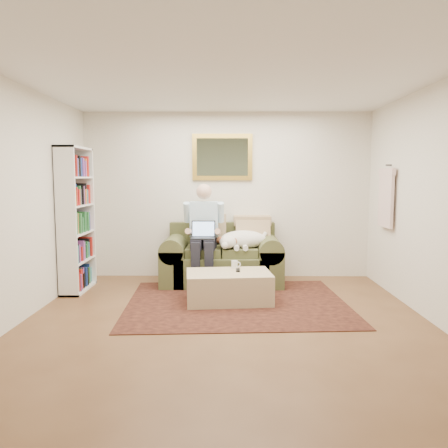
{
  "coord_description": "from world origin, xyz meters",
  "views": [
    {
      "loc": [
        0.03,
        -4.42,
        1.58
      ],
      "look_at": [
        -0.04,
        1.5,
        0.95
      ],
      "focal_mm": 35.0,
      "sensor_mm": 36.0,
      "label": 1
    }
  ],
  "objects_px": {
    "ottoman": "(229,287)",
    "bookshelf": "(76,220)",
    "sleeping_dog": "(243,239)",
    "coffee_mug": "(235,264)",
    "sofa": "(222,263)",
    "seated_man": "(203,236)",
    "laptop": "(203,234)"
  },
  "relations": [
    {
      "from": "seated_man",
      "to": "ottoman",
      "type": "height_order",
      "value": "seated_man"
    },
    {
      "from": "seated_man",
      "to": "laptop",
      "type": "relative_size",
      "value": 4.33
    },
    {
      "from": "sleeping_dog",
      "to": "laptop",
      "type": "bearing_deg",
      "value": -166.36
    },
    {
      "from": "sofa",
      "to": "bookshelf",
      "type": "bearing_deg",
      "value": -168.3
    },
    {
      "from": "laptop",
      "to": "bookshelf",
      "type": "xyz_separation_m",
      "value": [
        -1.76,
        -0.19,
        0.22
      ]
    },
    {
      "from": "coffee_mug",
      "to": "bookshelf",
      "type": "xyz_separation_m",
      "value": [
        -2.21,
        0.33,
        0.56
      ]
    },
    {
      "from": "ottoman",
      "to": "bookshelf",
      "type": "xyz_separation_m",
      "value": [
        -2.13,
        0.58,
        0.81
      ]
    },
    {
      "from": "sofa",
      "to": "ottoman",
      "type": "height_order",
      "value": "sofa"
    },
    {
      "from": "seated_man",
      "to": "sleeping_dog",
      "type": "xyz_separation_m",
      "value": [
        0.58,
        0.07,
        -0.07
      ]
    },
    {
      "from": "laptop",
      "to": "sleeping_dog",
      "type": "distance_m",
      "value": 0.61
    },
    {
      "from": "seated_man",
      "to": "bookshelf",
      "type": "distance_m",
      "value": 1.8
    },
    {
      "from": "sofa",
      "to": "seated_man",
      "type": "distance_m",
      "value": 0.54
    },
    {
      "from": "ottoman",
      "to": "coffee_mug",
      "type": "xyz_separation_m",
      "value": [
        0.08,
        0.25,
        0.24
      ]
    },
    {
      "from": "sleeping_dog",
      "to": "coffee_mug",
      "type": "xyz_separation_m",
      "value": [
        -0.14,
        -0.66,
        -0.24
      ]
    },
    {
      "from": "ottoman",
      "to": "sofa",
      "type": "bearing_deg",
      "value": 95.8
    },
    {
      "from": "sofa",
      "to": "bookshelf",
      "type": "distance_m",
      "value": 2.18
    },
    {
      "from": "seated_man",
      "to": "laptop",
      "type": "height_order",
      "value": "seated_man"
    },
    {
      "from": "coffee_mug",
      "to": "bookshelf",
      "type": "relative_size",
      "value": 0.05
    },
    {
      "from": "sofa",
      "to": "sleeping_dog",
      "type": "relative_size",
      "value": 2.43
    },
    {
      "from": "seated_man",
      "to": "ottoman",
      "type": "bearing_deg",
      "value": -66.33
    },
    {
      "from": "ottoman",
      "to": "bookshelf",
      "type": "relative_size",
      "value": 0.53
    },
    {
      "from": "seated_man",
      "to": "coffee_mug",
      "type": "height_order",
      "value": "seated_man"
    },
    {
      "from": "bookshelf",
      "to": "sleeping_dog",
      "type": "bearing_deg",
      "value": 8.02
    },
    {
      "from": "sleeping_dog",
      "to": "bookshelf",
      "type": "distance_m",
      "value": 2.39
    },
    {
      "from": "laptop",
      "to": "ottoman",
      "type": "relative_size",
      "value": 0.32
    },
    {
      "from": "coffee_mug",
      "to": "bookshelf",
      "type": "bearing_deg",
      "value": 171.61
    },
    {
      "from": "sofa",
      "to": "seated_man",
      "type": "xyz_separation_m",
      "value": [
        -0.27,
        -0.16,
        0.44
      ]
    },
    {
      "from": "sofa",
      "to": "sleeping_dog",
      "type": "bearing_deg",
      "value": -15.74
    },
    {
      "from": "laptop",
      "to": "ottoman",
      "type": "bearing_deg",
      "value": -64.47
    },
    {
      "from": "seated_man",
      "to": "bookshelf",
      "type": "bearing_deg",
      "value": -171.69
    },
    {
      "from": "seated_man",
      "to": "ottoman",
      "type": "relative_size",
      "value": 1.4
    },
    {
      "from": "seated_man",
      "to": "laptop",
      "type": "distance_m",
      "value": 0.08
    }
  ]
}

